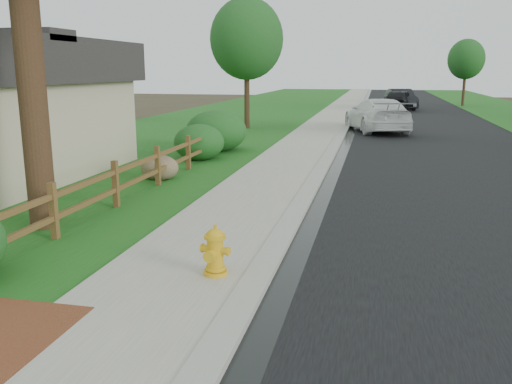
% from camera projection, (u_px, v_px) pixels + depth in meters
% --- Properties ---
extents(ground, '(120.00, 120.00, 0.00)m').
position_uv_depth(ground, '(194.00, 334.00, 6.43)').
color(ground, '#3A2F1F').
extents(road, '(8.00, 90.00, 0.02)m').
position_uv_depth(road, '(414.00, 113.00, 38.76)').
color(road, black).
rests_on(road, ground).
extents(curb, '(0.40, 90.00, 0.12)m').
position_uv_depth(curb, '(355.00, 111.00, 39.64)').
color(curb, '#9A968C').
rests_on(curb, ground).
extents(wet_gutter, '(0.50, 90.00, 0.00)m').
position_uv_depth(wet_gutter, '(360.00, 112.00, 39.58)').
color(wet_gutter, black).
rests_on(wet_gutter, road).
extents(sidewalk, '(2.20, 90.00, 0.10)m').
position_uv_depth(sidewalk, '(337.00, 111.00, 39.92)').
color(sidewalk, gray).
rests_on(sidewalk, ground).
extents(grass_strip, '(1.60, 90.00, 0.06)m').
position_uv_depth(grass_strip, '(311.00, 111.00, 40.33)').
color(grass_strip, '#184E16').
rests_on(grass_strip, ground).
extents(lawn_near, '(9.00, 90.00, 0.04)m').
position_uv_depth(lawn_near, '(244.00, 110.00, 41.43)').
color(lawn_near, '#184E16').
rests_on(lawn_near, ground).
extents(ranch_fence, '(0.12, 16.92, 1.10)m').
position_uv_depth(ranch_fence, '(138.00, 172.00, 13.15)').
color(ranch_fence, '#51311B').
rests_on(ranch_fence, ground).
extents(fire_hydrant, '(0.50, 0.40, 0.77)m').
position_uv_depth(fire_hydrant, '(215.00, 252.00, 7.93)').
color(fire_hydrant, gold).
rests_on(fire_hydrant, sidewalk).
extents(white_suv, '(3.76, 6.04, 1.63)m').
position_uv_depth(white_suv, '(377.00, 115.00, 27.05)').
color(white_suv, white).
rests_on(white_suv, road).
extents(dark_car_mid, '(2.85, 4.84, 1.55)m').
position_uv_depth(dark_car_mid, '(399.00, 100.00, 41.27)').
color(dark_car_mid, black).
rests_on(dark_car_mid, road).
extents(dark_car_far, '(2.55, 4.92, 1.55)m').
position_uv_depth(dark_car_far, '(401.00, 99.00, 42.20)').
color(dark_car_far, black).
rests_on(dark_car_far, road).
extents(boulder, '(1.20, 0.97, 0.73)m').
position_uv_depth(boulder, '(159.00, 168.00, 15.19)').
color(boulder, brown).
rests_on(boulder, ground).
extents(shrub_c, '(2.19, 2.19, 1.25)m').
position_uv_depth(shrub_c, '(199.00, 142.00, 18.48)').
color(shrub_c, '#1B4619').
rests_on(shrub_c, ground).
extents(shrub_d, '(2.35, 2.35, 1.57)m').
position_uv_depth(shrub_d, '(216.00, 131.00, 20.41)').
color(shrub_d, '#1B4619').
rests_on(shrub_d, ground).
extents(tree_near_left, '(3.74, 3.74, 6.63)m').
position_uv_depth(tree_near_left, '(247.00, 39.00, 27.52)').
color(tree_near_left, '#362016').
rests_on(tree_near_left, ground).
extents(tree_far_right, '(2.99, 2.99, 5.52)m').
position_uv_depth(tree_far_right, '(466.00, 59.00, 44.90)').
color(tree_far_right, '#362016').
rests_on(tree_far_right, ground).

